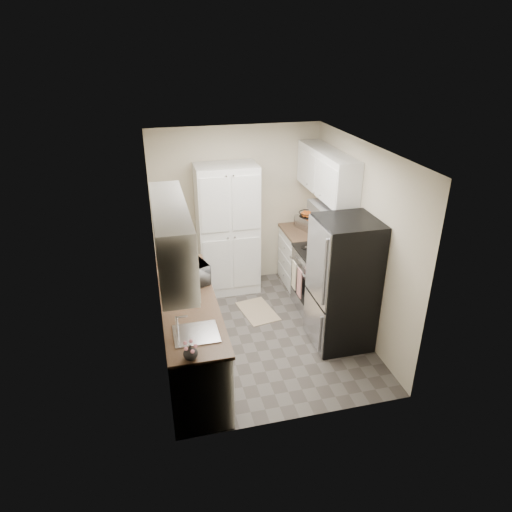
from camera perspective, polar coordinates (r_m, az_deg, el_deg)
The scene contains 16 objects.
ground at distance 6.30m, azimuth 0.74°, elevation -9.49°, with size 3.20×3.20×0.00m, color #56514C.
room_shell at distance 5.52m, azimuth 0.68°, elevation 4.40°, with size 2.64×3.24×2.52m.
pantry_cabinet at distance 6.91m, azimuth -3.56°, elevation 3.26°, with size 0.90×0.55×2.00m, color white.
base_cabinet_left at distance 5.57m, azimuth -8.15°, elevation -9.55°, with size 0.60×2.30×0.88m, color white.
countertop_left at distance 5.32m, azimuth -8.46°, elevation -5.49°, with size 0.63×2.33×0.04m, color brown.
base_cabinet_right at distance 7.32m, azimuth 5.94°, elevation -0.32°, with size 0.60×0.80×0.88m, color white.
countertop_right at distance 7.13m, azimuth 6.10°, elevation 3.00°, with size 0.63×0.83×0.04m, color brown.
electric_range at distance 6.63m, azimuth 8.10°, elevation -2.97°, with size 0.71×0.78×1.13m.
refrigerator at distance 5.80m, azimuth 10.85°, elevation -3.42°, with size 0.70×0.72×1.70m, color #B7B7BC.
microwave at distance 5.61m, azimuth -8.21°, elevation -1.91°, with size 0.48×0.33×0.27m, color #A3A3A7.
wine_bottle at distance 6.11m, azimuth -10.94°, elevation 0.24°, with size 0.07×0.07×0.27m, color black.
flower_vase at distance 4.36m, azimuth -8.19°, elevation -11.81°, with size 0.14×0.14×0.14m, color silver.
cutting_board at distance 6.24m, azimuth -8.22°, elevation 1.19°, with size 0.02×0.24×0.30m, color #37842E.
toaster_oven at distance 7.20m, azimuth 6.48°, elevation 4.22°, with size 0.27×0.34×0.20m, color #AEADB2.
fruit_basket at distance 7.14m, azimuth 6.41°, elevation 5.36°, with size 0.26×0.26×0.11m, color orange, non-canonical shape.
kitchen_mat at distance 6.73m, azimuth 0.20°, elevation -6.90°, with size 0.44×0.70×0.01m, color tan.
Camera 1 is at (-1.31, -4.99, 3.62)m, focal length 32.00 mm.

